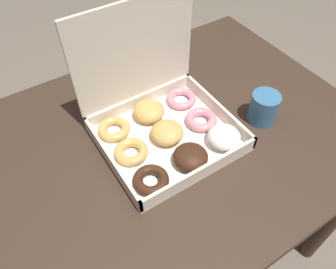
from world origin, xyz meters
name	(u,v)px	position (x,y,z in m)	size (l,w,h in m)	color
ground_plane	(174,241)	(0.00, 0.00, 0.00)	(8.00, 8.00, 0.00)	#6B6054
dining_table	(177,157)	(0.00, 0.00, 0.60)	(0.99, 0.77, 0.72)	#38281E
donut_box	(164,120)	(-0.03, 0.02, 0.77)	(0.33, 0.30, 0.31)	white
coffee_mug	(264,107)	(0.21, -0.08, 0.76)	(0.07, 0.07, 0.08)	teal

